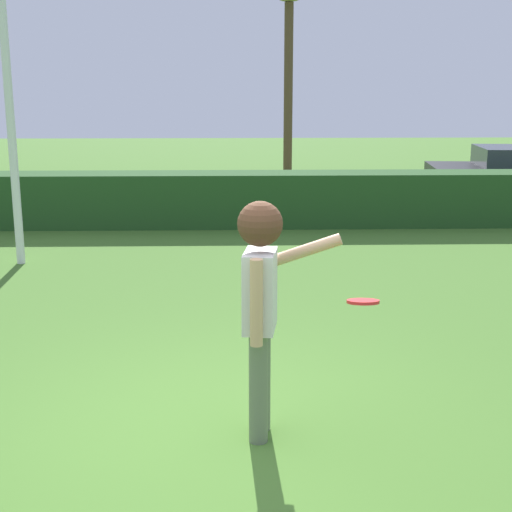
{
  "coord_description": "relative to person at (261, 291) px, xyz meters",
  "views": [
    {
      "loc": [
        0.21,
        -5.17,
        2.59
      ],
      "look_at": [
        0.38,
        0.91,
        1.15
      ],
      "focal_mm": 51.56,
      "sensor_mm": 36.0,
      "label": 1
    }
  ],
  "objects": [
    {
      "name": "ground_plane",
      "position": [
        -0.39,
        0.09,
        -1.13
      ],
      "size": [
        60.0,
        60.0,
        0.0
      ],
      "primitive_type": "plane",
      "color": "#47752A"
    },
    {
      "name": "person",
      "position": [
        0.0,
        0.0,
        0.0
      ],
      "size": [
        0.78,
        0.56,
        1.78
      ],
      "color": "#687259",
      "rests_on": "ground"
    },
    {
      "name": "hedge_row",
      "position": [
        -0.39,
        8.33,
        -0.64
      ],
      "size": [
        26.4,
        0.9,
        0.98
      ],
      "primitive_type": "cube",
      "color": "#234B1E",
      "rests_on": "ground"
    },
    {
      "name": "frisbee",
      "position": [
        0.72,
        -0.11,
        -0.05
      ],
      "size": [
        0.23,
        0.23,
        0.06
      ],
      "color": "red"
    }
  ]
}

